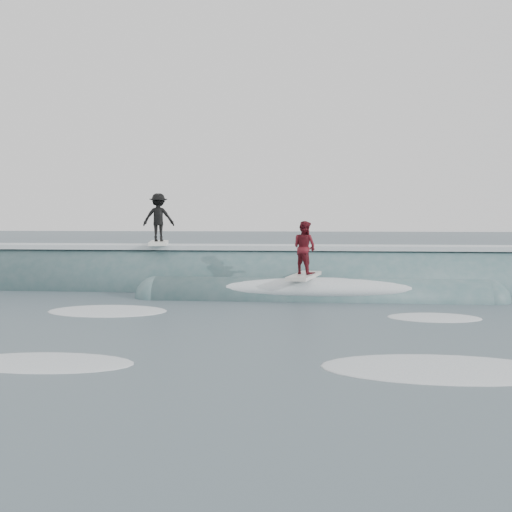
{
  "coord_description": "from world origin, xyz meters",
  "views": [
    {
      "loc": [
        1.57,
        -11.27,
        2.24
      ],
      "look_at": [
        0.0,
        5.48,
        1.1
      ],
      "focal_mm": 40.0,
      "sensor_mm": 36.0,
      "label": 1
    }
  ],
  "objects": [
    {
      "name": "surfer_red",
      "position": [
        1.44,
        4.28,
        1.29
      ],
      "size": [
        0.97,
        2.07,
        1.55
      ],
      "color": "silver",
      "rests_on": "ground"
    },
    {
      "name": "surfer_black",
      "position": [
        -3.21,
        6.48,
        2.15
      ],
      "size": [
        1.05,
        2.07,
        1.62
      ],
      "color": "white",
      "rests_on": "ground"
    },
    {
      "name": "whitewater",
      "position": [
        -0.03,
        -0.6,
        0.0
      ],
      "size": [
        13.41,
        6.71,
        0.1
      ],
      "color": "white",
      "rests_on": "ground"
    },
    {
      "name": "ground",
      "position": [
        0.0,
        0.0,
        0.0
      ],
      "size": [
        160.0,
        160.0,
        0.0
      ],
      "primitive_type": "plane",
      "color": "#3D4E59",
      "rests_on": "ground"
    },
    {
      "name": "breaking_wave",
      "position": [
        0.21,
        6.23,
        0.03
      ],
      "size": [
        24.24,
        4.09,
        2.62
      ],
      "color": "#3A5E62",
      "rests_on": "ground"
    },
    {
      "name": "far_swells",
      "position": [
        -1.68,
        17.65,
        0.0
      ],
      "size": [
        38.69,
        8.65,
        0.8
      ],
      "color": "#3A5E62",
      "rests_on": "ground"
    }
  ]
}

